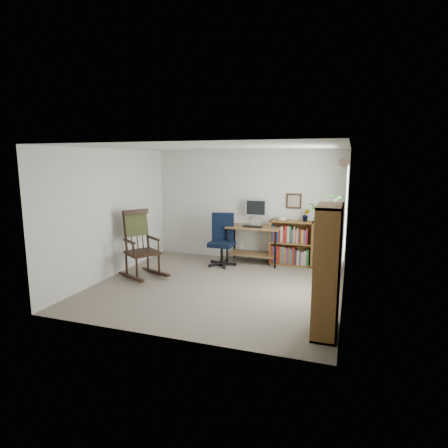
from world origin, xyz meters
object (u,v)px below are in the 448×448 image
(office_chair, at_px, (222,240))
(tall_bookshelf, at_px, (327,270))
(rocking_chair, at_px, (142,243))
(desk, at_px, (254,245))
(low_bookshelf, at_px, (291,243))

(office_chair, bearing_deg, tall_bookshelf, -60.25)
(rocking_chair, distance_m, tall_bookshelf, 3.68)
(rocking_chair, relative_size, tall_bookshelf, 0.78)
(desk, bearing_deg, rocking_chair, -137.27)
(tall_bookshelf, bearing_deg, rocking_chair, 159.37)
(desk, distance_m, low_bookshelf, 0.79)
(low_bookshelf, height_order, tall_bookshelf, tall_bookshelf)
(desk, distance_m, tall_bookshelf, 3.39)
(office_chair, height_order, rocking_chair, rocking_chair)
(desk, relative_size, low_bookshelf, 1.19)
(office_chair, xyz_separation_m, rocking_chair, (-1.17, -1.20, 0.09))
(desk, bearing_deg, tall_bookshelf, -59.91)
(desk, height_order, office_chair, office_chair)
(desk, height_order, rocking_chair, rocking_chair)
(desk, xyz_separation_m, office_chair, (-0.59, -0.42, 0.15))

